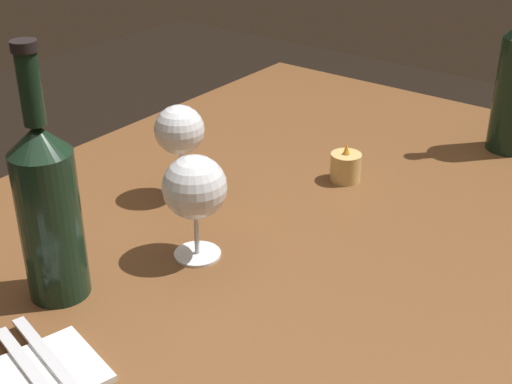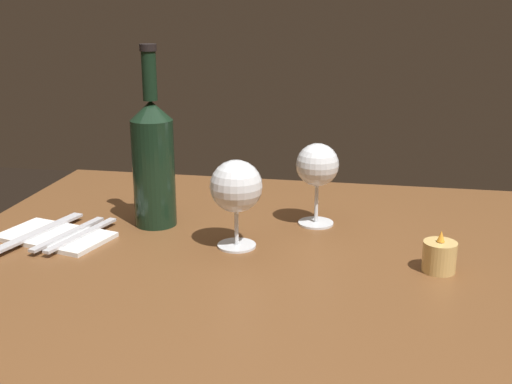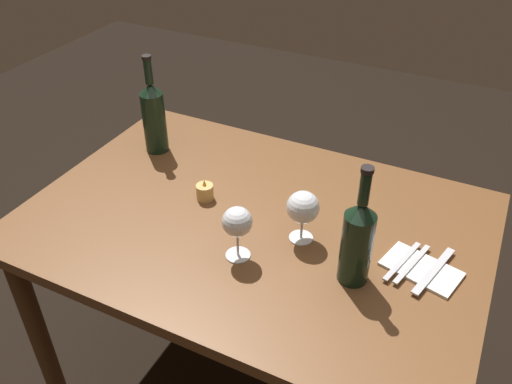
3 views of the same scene
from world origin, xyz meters
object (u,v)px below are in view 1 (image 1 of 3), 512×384
wine_bottle_second (48,208)px  votive_candle (346,168)px  fork_outer (50,359)px  fork_inner (31,371)px  wine_glass_left (195,189)px  wine_glass_right (180,132)px

wine_bottle_second → votive_candle: (-0.50, 0.13, -0.10)m
wine_bottle_second → fork_outer: wine_bottle_second is taller
fork_inner → fork_outer: 0.02m
fork_inner → fork_outer: same height
wine_bottle_second → fork_outer: 0.18m
wine_glass_left → votive_candle: (-0.33, 0.04, -0.08)m
wine_glass_right → fork_outer: 0.44m
votive_candle → fork_outer: size_ratio=0.38×
wine_glass_right → fork_outer: bearing=22.0°
wine_bottle_second → votive_candle: size_ratio=4.93×
wine_glass_left → votive_candle: size_ratio=2.26×
wine_glass_right → wine_bottle_second: wine_bottle_second is taller
wine_glass_right → wine_bottle_second: bearing=10.6°
wine_glass_right → fork_inner: wine_glass_right is taller
wine_bottle_second → fork_inner: (0.13, 0.10, -0.11)m
votive_candle → fork_inner: votive_candle is taller
wine_glass_right → fork_outer: (0.39, 0.16, -0.10)m
wine_glass_right → fork_outer: wine_glass_right is taller
wine_bottle_second → wine_glass_right: bearing=-169.4°
wine_glass_left → fork_outer: 0.29m
votive_candle → fork_outer: votive_candle is taller
wine_glass_right → votive_candle: bearing=138.9°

